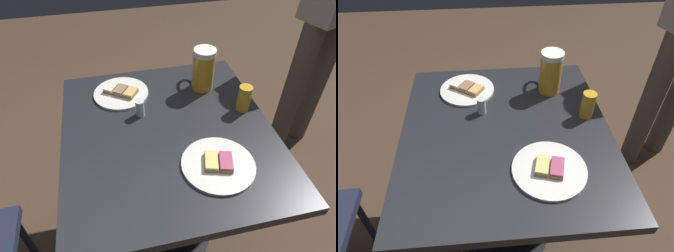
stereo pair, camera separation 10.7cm
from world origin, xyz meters
The scene contains 7 objects.
ground_plane centered at (0.00, 0.00, 0.00)m, with size 6.00×6.00×0.00m, color #4C3828.
cafe_table centered at (0.00, 0.00, 0.57)m, with size 0.75×0.83×0.71m.
plate_near centered at (-0.14, 0.25, 0.72)m, with size 0.22×0.22×0.03m.
plate_far centered at (0.12, -0.20, 0.72)m, with size 0.24×0.24×0.03m.
beer_mug centered at (0.20, 0.23, 0.80)m, with size 0.09×0.15×0.18m.
beer_glass_small centered at (0.31, 0.05, 0.77)m, with size 0.05×0.05×0.10m, color gold.
salt_shaker centered at (-0.08, 0.11, 0.75)m, with size 0.03×0.03×0.07m, color silver.
Camera 2 is at (-0.07, -0.78, 1.46)m, focal length 32.05 mm.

